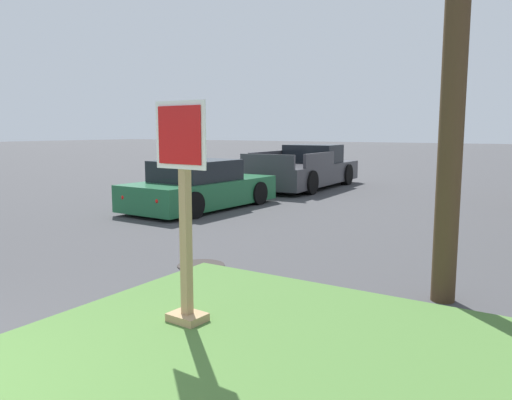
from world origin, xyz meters
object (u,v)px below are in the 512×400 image
at_px(pickup_truck_charcoal, 305,170).
at_px(parked_sedan_green, 200,187).
at_px(stop_sign, 185,221).
at_px(manhole_cover, 201,265).

bearing_deg(pickup_truck_charcoal, parked_sedan_green, -90.87).
bearing_deg(stop_sign, parked_sedan_green, 127.78).
distance_m(stop_sign, parked_sedan_green, 8.07).
bearing_deg(manhole_cover, stop_sign, -54.73).
xyz_separation_m(stop_sign, pickup_truck_charcoal, (-4.84, 12.09, -0.50)).
bearing_deg(manhole_cover, parked_sedan_green, 128.85).
height_order(stop_sign, pickup_truck_charcoal, stop_sign).
relative_size(parked_sedan_green, pickup_truck_charcoal, 0.77).
distance_m(parked_sedan_green, pickup_truck_charcoal, 5.73).
bearing_deg(manhole_cover, pickup_truck_charcoal, 108.83).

